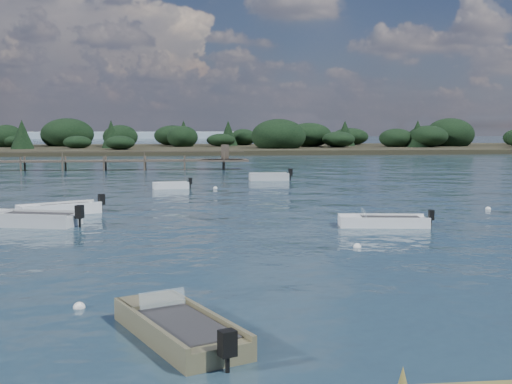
{
  "coord_description": "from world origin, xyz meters",
  "views": [
    {
      "loc": [
        -0.22,
        -22.1,
        4.76
      ],
      "look_at": [
        3.72,
        14.0,
        1.0
      ],
      "focal_mm": 45.0,
      "sensor_mm": 36.0,
      "label": 1
    }
  ],
  "objects": [
    {
      "name": "buoy_a",
      "position": [
        -3.05,
        -5.29,
        0.0
      ],
      "size": [
        0.32,
        0.32,
        0.32
      ],
      "primitive_type": "sphere",
      "color": "silver",
      "rests_on": "ground"
    },
    {
      "name": "tender_far_white",
      "position": [
        -1.4,
        26.78,
        0.14
      ],
      "size": [
        3.02,
        1.53,
        1.01
      ],
      "color": "silver",
      "rests_on": "ground"
    },
    {
      "name": "far_headland",
      "position": [
        25.0,
        100.0,
        1.96
      ],
      "size": [
        190.0,
        40.0,
        5.8
      ],
      "color": "black",
      "rests_on": "ground"
    },
    {
      "name": "tender_far_grey_b",
      "position": [
        6.98,
        33.42,
        0.18
      ],
      "size": [
        3.8,
        1.47,
        1.3
      ],
      "color": "#A9ADB0",
      "rests_on": "ground"
    },
    {
      "name": "buoy_d",
      "position": [
        16.93,
        12.58,
        0.0
      ],
      "size": [
        0.32,
        0.32,
        0.32
      ],
      "primitive_type": "sphere",
      "color": "silver",
      "rests_on": "ground"
    },
    {
      "name": "ground",
      "position": [
        0.0,
        60.0,
        0.0
      ],
      "size": [
        400.0,
        400.0,
        0.0
      ],
      "primitive_type": "plane",
      "color": "#172936",
      "rests_on": "ground"
    },
    {
      "name": "dinghy_mid_white_a",
      "position": [
        9.06,
        7.25,
        0.14
      ],
      "size": [
        4.55,
        2.11,
        1.05
      ],
      "color": "silver",
      "rests_on": "ground"
    },
    {
      "name": "buoy_b",
      "position": [
        6.44,
        2.15,
        0.0
      ],
      "size": [
        0.32,
        0.32,
        0.32
      ],
      "primitive_type": "sphere",
      "color": "silver",
      "rests_on": "ground"
    },
    {
      "name": "dinghy_extra_a",
      "position": [
        -7.02,
        12.97,
        0.17
      ],
      "size": [
        4.48,
        3.23,
        1.24
      ],
      "color": "silver",
      "rests_on": "ground"
    },
    {
      "name": "dinghy_near_olive",
      "position": [
        -0.43,
        -7.99,
        0.15
      ],
      "size": [
        3.19,
        4.58,
        1.12
      ],
      "color": "#6D6749",
      "rests_on": "ground"
    },
    {
      "name": "dinghy_mid_grey",
      "position": [
        -7.8,
        9.33,
        0.18
      ],
      "size": [
        5.29,
        3.05,
        1.31
      ],
      "color": "#A9ADB0",
      "rests_on": "ground"
    },
    {
      "name": "buoy_e",
      "position": [
        1.96,
        26.52,
        0.0
      ],
      "size": [
        0.32,
        0.32,
        0.32
      ],
      "primitive_type": "sphere",
      "color": "silver",
      "rests_on": "ground"
    }
  ]
}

